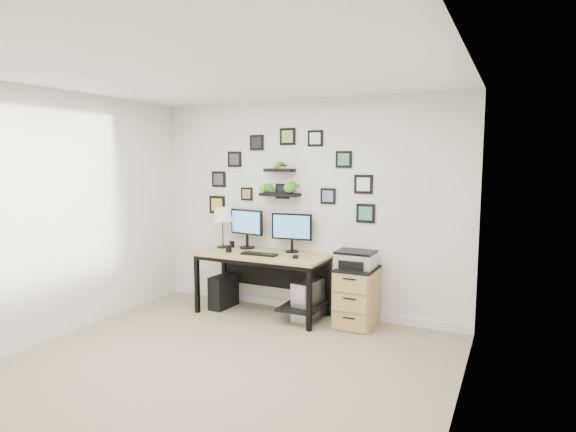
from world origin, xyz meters
The scene contains 14 objects.
room centered at (0.00, 1.98, 0.05)m, with size 4.00×4.00×4.00m.
desk centered at (-0.37, 1.67, 0.63)m, with size 1.60×0.70×0.75m.
monitor_left centered at (-0.75, 1.86, 1.04)m, with size 0.49×0.22×0.50m.
monitor_right centered at (-0.12, 1.87, 1.03)m, with size 0.51×0.18×0.48m.
keyboard centered at (-0.39, 1.55, 0.76)m, with size 0.44×0.14×0.02m, color black.
mouse centered at (0.07, 1.57, 0.76)m, with size 0.06×0.10×0.03m, color black.
table_lamp centered at (-1.05, 1.77, 1.17)m, with size 0.25×0.25×0.52m.
mug centered at (-0.82, 1.54, 0.79)m, with size 0.08×0.08×0.08m, color black.
pen_cup centered at (-0.95, 1.83, 0.79)m, with size 0.06×0.06×0.08m, color black.
pc_tower_black centered at (-0.98, 1.65, 0.21)m, with size 0.18×0.41×0.41m, color black.
pc_tower_grey centered at (0.18, 1.70, 0.23)m, with size 0.26×0.49×0.47m.
file_cabinet centered at (0.76, 1.72, 0.34)m, with size 0.43×0.53×0.67m.
printer centered at (0.74, 1.73, 0.77)m, with size 0.42×0.34×0.19m.
wall_decor centered at (-0.28, 1.93, 1.65)m, with size 2.28×0.18×1.11m.
Camera 1 is at (2.36, -3.38, 1.88)m, focal length 30.00 mm.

